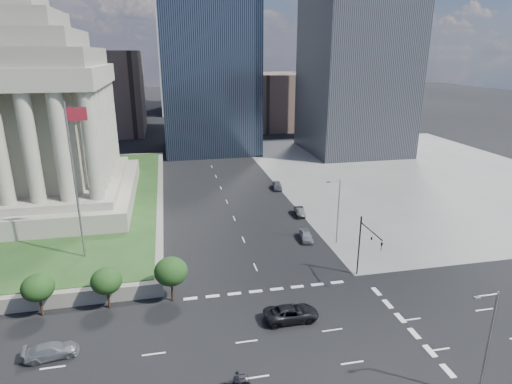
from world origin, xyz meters
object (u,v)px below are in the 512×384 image
object	(u,v)px
suv_grey	(51,351)
pickup_truck	(291,313)
flagpole	(75,174)
street_lamp_north	(337,208)
street_lamp_south	(487,340)
traffic_signal_ne	(366,243)
parked_sedan_far	(277,185)
motorcycle_lead	(236,380)
war_memorial	(17,91)
parked_sedan_mid	(300,212)
parked_sedan_near	(306,235)

from	to	relation	value
suv_grey	pickup_truck	bearing A→B (deg)	-95.81
flagpole	pickup_truck	bearing A→B (deg)	-35.28
flagpole	street_lamp_north	bearing A→B (deg)	1.63
street_lamp_south	suv_grey	size ratio (longest dim) A/B	2.08
traffic_signal_ne	parked_sedan_far	distance (m)	39.33
suv_grey	parked_sedan_far	xyz separation A→B (m)	(33.85, 46.20, 0.09)
flagpole	parked_sedan_far	distance (m)	45.72
street_lamp_north	traffic_signal_ne	bearing A→B (deg)	-94.19
traffic_signal_ne	motorcycle_lead	size ratio (longest dim) A/B	3.20
motorcycle_lead	parked_sedan_far	bearing A→B (deg)	78.13
motorcycle_lead	war_memorial	bearing A→B (deg)	125.88
flagpole	suv_grey	xyz separation A→B (m)	(-0.52, -17.44, -12.42)
street_lamp_south	parked_sedan_mid	distance (m)	43.46
street_lamp_north	parked_sedan_near	world-z (taller)	street_lamp_north
parked_sedan_far	motorcycle_lead	distance (m)	56.58
street_lamp_south	motorcycle_lead	distance (m)	20.54
flagpole	street_lamp_north	xyz separation A→B (m)	(35.16, 1.00, -7.45)
parked_sedan_near	street_lamp_north	bearing A→B (deg)	-19.05
suv_grey	parked_sedan_mid	bearing A→B (deg)	-56.23
street_lamp_north	motorcycle_lead	world-z (taller)	street_lamp_north
pickup_truck	parked_sedan_mid	size ratio (longest dim) A/B	1.41
flagpole	parked_sedan_mid	distance (m)	37.92
suv_grey	parked_sedan_near	world-z (taller)	parked_sedan_near
parked_sedan_mid	war_memorial	bearing A→B (deg)	174.04
war_memorial	motorcycle_lead	world-z (taller)	war_memorial
war_memorial	traffic_signal_ne	xyz separation A→B (m)	(46.50, -34.30, -16.15)
war_memorial	parked_sedan_far	world-z (taller)	war_memorial
parked_sedan_near	parked_sedan_mid	xyz separation A→B (m)	(2.16, 10.19, -0.06)
war_memorial	motorcycle_lead	xyz separation A→B (m)	(27.97, -49.03, -20.47)
street_lamp_north	parked_sedan_far	size ratio (longest dim) A/B	2.17
parked_sedan_near	motorcycle_lead	bearing A→B (deg)	-111.84
war_memorial	street_lamp_south	world-z (taller)	war_memorial
pickup_truck	war_memorial	bearing A→B (deg)	40.71
war_memorial	parked_sedan_far	distance (m)	50.18
traffic_signal_ne	pickup_truck	size ratio (longest dim) A/B	1.36
parked_sedan_near	motorcycle_lead	size ratio (longest dim) A/B	1.75
street_lamp_south	pickup_truck	xyz separation A→B (m)	(-11.97, 13.60, -4.84)
flagpole	pickup_truck	xyz separation A→B (m)	(23.18, -16.40, -12.29)
street_lamp_north	war_memorial	bearing A→B (deg)	154.08
parked_sedan_mid	suv_grey	bearing A→B (deg)	-130.43
war_memorial	suv_grey	size ratio (longest dim) A/B	8.10
street_lamp_south	parked_sedan_far	size ratio (longest dim) A/B	2.17
street_lamp_south	street_lamp_north	world-z (taller)	same
street_lamp_north	suv_grey	size ratio (longest dim) A/B	2.08
traffic_signal_ne	motorcycle_lead	world-z (taller)	traffic_signal_ne
pickup_truck	parked_sedan_far	distance (m)	46.29
suv_grey	parked_sedan_mid	xyz separation A→B (m)	(33.85, 30.58, -0.01)
street_lamp_south	pickup_truck	size ratio (longest dim) A/B	1.70
street_lamp_north	flagpole	bearing A→B (deg)	-178.37
street_lamp_south	traffic_signal_ne	bearing A→B (deg)	92.41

